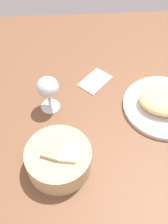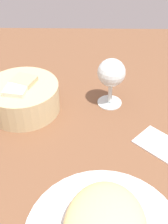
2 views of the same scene
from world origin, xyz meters
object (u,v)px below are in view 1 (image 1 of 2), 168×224
(bread_basket, at_px, (59,159))
(folded_napkin, at_px, (95,81))
(wine_glass_near, at_px, (48,89))
(plate, at_px, (164,106))

(bread_basket, distance_m, folded_napkin, 0.34)
(bread_basket, bearing_deg, wine_glass_near, -82.37)
(bread_basket, bearing_deg, folded_napkin, -111.51)
(plate, xyz_separation_m, wine_glass_near, (0.36, -0.03, 0.08))
(folded_napkin, bearing_deg, plate, 101.20)
(bread_basket, xyz_separation_m, wine_glass_near, (0.03, -0.21, 0.05))
(bread_basket, height_order, folded_napkin, bread_basket)
(wine_glass_near, bearing_deg, plate, 175.79)
(bread_basket, bearing_deg, plate, -150.87)
(plate, xyz_separation_m, folded_napkin, (0.21, -0.13, -0.00))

